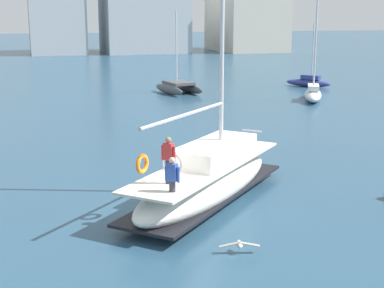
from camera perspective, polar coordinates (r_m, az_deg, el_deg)
The scene contains 7 objects.
ground_plane at distance 20.95m, azimuth -1.87°, elevation -6.57°, with size 400.00×400.00×0.00m, color #284C66.
main_sailboat at distance 21.66m, azimuth 1.60°, elevation -3.38°, with size 8.42×8.55×13.55m.
moored_sloop_near at distance 57.19m, azimuth 11.50°, elevation 6.08°, with size 3.71×4.22×6.07m.
moored_sloop_far at distance 48.06m, azimuth 11.94°, elevation 5.00°, with size 3.82×5.69×10.00m.
moored_catamaran at distance 51.42m, azimuth -1.35°, elevation 5.72°, with size 3.49×5.59×7.19m.
seagull at distance 17.32m, azimuth 4.75°, elevation -9.93°, with size 1.21×0.50×0.18m.
waterfront_buildings at distance 104.44m, azimuth -11.87°, elevation 13.54°, with size 83.75×20.53×23.97m.
Camera 1 is at (-4.98, -19.12, 6.95)m, focal length 53.67 mm.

